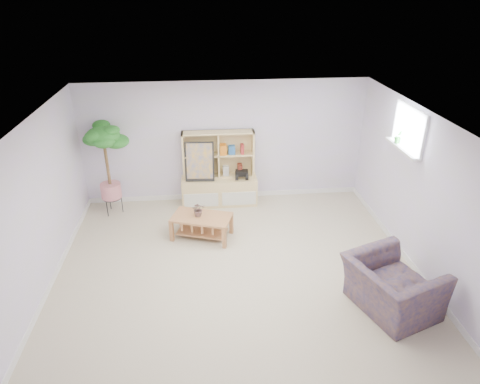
{
  "coord_description": "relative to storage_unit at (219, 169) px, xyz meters",
  "views": [
    {
      "loc": [
        -0.47,
        -5.41,
        4.03
      ],
      "look_at": [
        0.1,
        0.46,
        1.11
      ],
      "focal_mm": 32.0,
      "sensor_mm": 36.0,
      "label": 1
    }
  ],
  "objects": [
    {
      "name": "floor",
      "position": [
        0.13,
        -2.24,
        -0.74
      ],
      "size": [
        5.5,
        5.0,
        0.01
      ],
      "primitive_type": "cube",
      "color": "tan",
      "rests_on": "ground"
    },
    {
      "name": "ceiling",
      "position": [
        0.13,
        -2.24,
        1.66
      ],
      "size": [
        5.5,
        5.0,
        0.01
      ],
      "primitive_type": "cube",
      "color": "white",
      "rests_on": "walls"
    },
    {
      "name": "walls",
      "position": [
        0.13,
        -2.24,
        0.46
      ],
      "size": [
        5.51,
        5.01,
        2.4
      ],
      "color": "#D8C5FB",
      "rests_on": "floor"
    },
    {
      "name": "baseboard",
      "position": [
        0.13,
        -2.24,
        -0.69
      ],
      "size": [
        5.5,
        5.0,
        0.1
      ],
      "primitive_type": null,
      "color": "white",
      "rests_on": "floor"
    },
    {
      "name": "window",
      "position": [
        2.86,
        -1.64,
        1.26
      ],
      "size": [
        0.1,
        0.98,
        0.68
      ],
      "primitive_type": null,
      "color": "white",
      "rests_on": "walls"
    },
    {
      "name": "window_sill",
      "position": [
        2.8,
        -1.64,
        0.94
      ],
      "size": [
        0.14,
        1.0,
        0.04
      ],
      "primitive_type": "cube",
      "color": "white",
      "rests_on": "walls"
    },
    {
      "name": "storage_unit",
      "position": [
        0.0,
        0.0,
        0.0
      ],
      "size": [
        1.48,
        0.5,
        1.48
      ],
      "primitive_type": null,
      "color": "#DFBE69",
      "rests_on": "floor"
    },
    {
      "name": "poster",
      "position": [
        -0.37,
        -0.06,
        0.2
      ],
      "size": [
        0.56,
        0.17,
        0.77
      ],
      "primitive_type": null,
      "rotation": [
        0.0,
        0.0,
        -0.07
      ],
      "color": "#FFB50C",
      "rests_on": "storage_unit"
    },
    {
      "name": "toy_truck",
      "position": [
        0.44,
        -0.06,
        -0.09
      ],
      "size": [
        0.37,
        0.27,
        0.19
      ],
      "primitive_type": null,
      "rotation": [
        0.0,
        0.0,
        -0.07
      ],
      "color": "black",
      "rests_on": "storage_unit"
    },
    {
      "name": "coffee_table",
      "position": [
        -0.37,
        -1.24,
        -0.53
      ],
      "size": [
        1.12,
        0.84,
        0.41
      ],
      "primitive_type": null,
      "rotation": [
        0.0,
        0.0,
        -0.33
      ],
      "color": "#AB6C35",
      "rests_on": "floor"
    },
    {
      "name": "table_plant",
      "position": [
        -0.42,
        -1.21,
        -0.21
      ],
      "size": [
        0.24,
        0.21,
        0.25
      ],
      "primitive_type": "imported",
      "rotation": [
        0.0,
        0.0,
        0.08
      ],
      "color": "#2E6F2D",
      "rests_on": "coffee_table"
    },
    {
      "name": "floor_tree",
      "position": [
        -2.06,
        -0.19,
        0.16
      ],
      "size": [
        0.67,
        0.67,
        1.79
      ],
      "primitive_type": null,
      "rotation": [
        0.0,
        0.0,
        -0.01
      ],
      "color": "#206C22",
      "rests_on": "floor"
    },
    {
      "name": "armchair",
      "position": [
        2.13,
        -3.32,
        -0.32
      ],
      "size": [
        1.3,
        1.39,
        0.83
      ],
      "primitive_type": "imported",
      "rotation": [
        0.0,
        0.0,
        1.92
      ],
      "color": "navy",
      "rests_on": "floor"
    },
    {
      "name": "sill_plant",
      "position": [
        2.8,
        -1.44,
        1.07
      ],
      "size": [
        0.13,
        0.11,
        0.22
      ],
      "primitive_type": "imported",
      "rotation": [
        0.0,
        0.0,
        0.05
      ],
      "color": "#206C22",
      "rests_on": "window_sill"
    }
  ]
}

